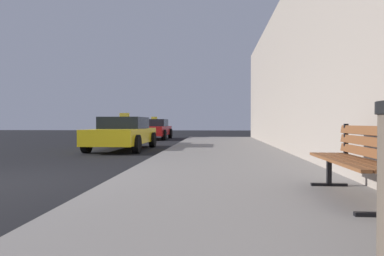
% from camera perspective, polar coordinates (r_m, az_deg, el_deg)
% --- Properties ---
extents(ground_plane, '(80.00, 80.00, 0.00)m').
position_cam_1_polar(ground_plane, '(6.76, -29.48, -8.18)').
color(ground_plane, black).
extents(sidewalk, '(4.00, 32.00, 0.15)m').
position_cam_1_polar(sidewalk, '(5.65, 7.15, -9.08)').
color(sidewalk, gray).
rests_on(sidewalk, ground_plane).
extents(building_wall, '(0.70, 32.00, 5.23)m').
position_cam_1_polar(building_wall, '(6.29, 28.42, 15.17)').
color(building_wall, gray).
rests_on(building_wall, ground_plane).
extents(bench, '(0.53, 1.84, 0.89)m').
position_cam_1_polar(bench, '(4.51, 26.15, -4.16)').
color(bench, brown).
rests_on(bench, sidewalk).
extents(car_yellow, '(1.98, 4.51, 1.43)m').
position_cam_1_polar(car_yellow, '(13.39, -11.46, -0.84)').
color(car_yellow, yellow).
rests_on(car_yellow, ground_plane).
extents(car_red, '(1.97, 4.20, 1.43)m').
position_cam_1_polar(car_red, '(21.68, -6.43, -0.17)').
color(car_red, red).
rests_on(car_red, ground_plane).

